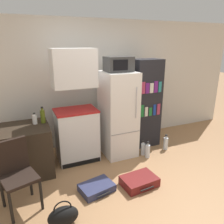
# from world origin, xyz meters

# --- Properties ---
(ground_plane) EXTENTS (24.00, 24.00, 0.00)m
(ground_plane) POSITION_xyz_m (0.00, 0.00, 0.00)
(ground_plane) COLOR #A3754C
(wall_back) EXTENTS (6.40, 0.10, 2.49)m
(wall_back) POSITION_xyz_m (0.20, 2.00, 1.25)
(wall_back) COLOR silver
(wall_back) RESTS_ON ground_plane
(side_table) EXTENTS (0.83, 0.73, 0.80)m
(side_table) POSITION_xyz_m (-1.53, 1.23, 0.40)
(side_table) COLOR #2D2319
(side_table) RESTS_ON ground_plane
(kitchen_hutch) EXTENTS (0.72, 0.52, 1.96)m
(kitchen_hutch) POSITION_xyz_m (-0.63, 1.34, 0.89)
(kitchen_hutch) COLOR white
(kitchen_hutch) RESTS_ON ground_plane
(refrigerator) EXTENTS (0.58, 0.68, 1.57)m
(refrigerator) POSITION_xyz_m (0.14, 1.27, 0.78)
(refrigerator) COLOR white
(refrigerator) RESTS_ON ground_plane
(microwave) EXTENTS (0.46, 0.35, 0.26)m
(microwave) POSITION_xyz_m (0.14, 1.27, 1.69)
(microwave) COLOR #333333
(microwave) RESTS_ON refrigerator
(bookshelf) EXTENTS (0.56, 0.40, 1.75)m
(bookshelf) POSITION_xyz_m (0.81, 1.41, 0.88)
(bookshelf) COLOR black
(bookshelf) RESTS_ON ground_plane
(bottle_milk_white) EXTENTS (0.07, 0.07, 0.19)m
(bottle_milk_white) POSITION_xyz_m (-1.31, 1.31, 0.88)
(bottle_milk_white) COLOR white
(bottle_milk_white) RESTS_ON side_table
(bottle_olive_oil) EXTENTS (0.07, 0.07, 0.27)m
(bottle_olive_oil) POSITION_xyz_m (-1.19, 1.32, 0.91)
(bottle_olive_oil) COLOR #566619
(bottle_olive_oil) RESTS_ON side_table
(chair) EXTENTS (0.50, 0.50, 0.91)m
(chair) POSITION_xyz_m (-1.64, 0.47, 0.53)
(chair) COLOR black
(chair) RESTS_ON ground_plane
(suitcase_large_flat) EXTENTS (0.54, 0.42, 0.13)m
(suitcase_large_flat) POSITION_xyz_m (-0.00, 0.20, 0.07)
(suitcase_large_flat) COLOR maroon
(suitcase_large_flat) RESTS_ON ground_plane
(suitcase_small_flat) EXTENTS (0.52, 0.42, 0.10)m
(suitcase_small_flat) POSITION_xyz_m (-0.63, 0.33, 0.05)
(suitcase_small_flat) COLOR navy
(suitcase_small_flat) RESTS_ON ground_plane
(handbag) EXTENTS (0.36, 0.20, 0.33)m
(handbag) POSITION_xyz_m (-1.20, -0.10, 0.12)
(handbag) COLOR black
(handbag) RESTS_ON ground_plane
(water_bottle_front) EXTENTS (0.08, 0.08, 0.29)m
(water_bottle_front) POSITION_xyz_m (0.54, 0.99, 0.12)
(water_bottle_front) COLOR silver
(water_bottle_front) RESTS_ON ground_plane
(water_bottle_middle) EXTENTS (0.09, 0.09, 0.31)m
(water_bottle_middle) POSITION_xyz_m (1.07, 1.00, 0.13)
(water_bottle_middle) COLOR silver
(water_bottle_middle) RESTS_ON ground_plane
(water_bottle_back) EXTENTS (0.09, 0.09, 0.31)m
(water_bottle_back) POSITION_xyz_m (0.57, 0.87, 0.13)
(water_bottle_back) COLOR silver
(water_bottle_back) RESTS_ON ground_plane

